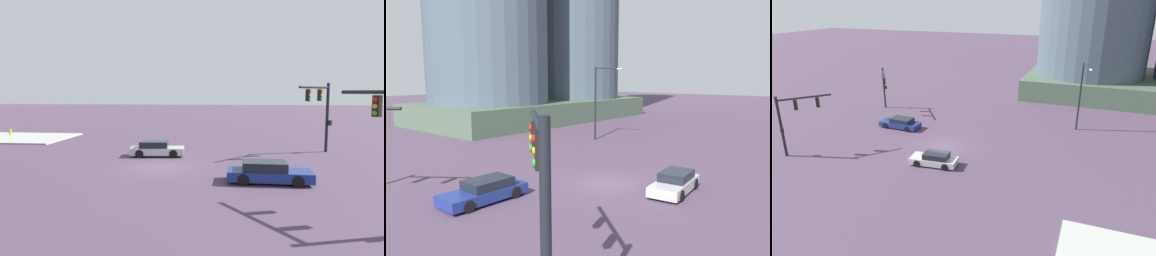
# 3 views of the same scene
# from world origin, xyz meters

# --- Properties ---
(ground_plane) EXTENTS (234.02, 234.02, 0.00)m
(ground_plane) POSITION_xyz_m (0.00, 0.00, 0.00)
(ground_plane) COLOR #4D3A50
(traffic_signal_near_corner) EXTENTS (3.53, 3.77, 5.87)m
(traffic_signal_near_corner) POSITION_xyz_m (-12.29, -6.56, 3.95)
(traffic_signal_near_corner) COLOR black
(traffic_signal_near_corner) RESTS_ON ground
(sedan_car_approaching) EXTENTS (4.39, 2.14, 1.21)m
(sedan_car_approaching) POSITION_xyz_m (1.05, -3.93, 0.57)
(sedan_car_approaching) COLOR #B7B3B8
(sedan_car_approaching) RESTS_ON ground
(sedan_car_waiting_far) EXTENTS (4.74, 2.01, 1.21)m
(sedan_car_waiting_far) POSITION_xyz_m (-6.87, 3.27, 0.58)
(sedan_car_waiting_far) COLOR navy
(sedan_car_waiting_far) RESTS_ON ground
(fire_hydrant_on_curb) EXTENTS (0.33, 0.22, 0.71)m
(fire_hydrant_on_curb) POSITION_xyz_m (20.53, -14.30, 0.49)
(fire_hydrant_on_curb) COLOR gold
(fire_hydrant_on_curb) RESTS_ON sidewalk_corner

